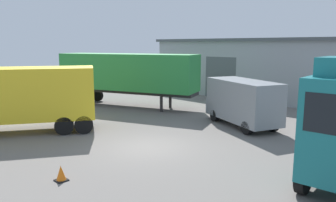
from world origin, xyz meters
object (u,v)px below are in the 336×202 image
object	(u,v)px
container_trailer_green	(127,73)
delivery_van_grey	(241,101)
traffic_cone	(61,174)
box_truck_black	(19,97)

from	to	relation	value
container_trailer_green	delivery_van_grey	world-z (taller)	container_trailer_green
delivery_van_grey	traffic_cone	bearing A→B (deg)	111.87
container_trailer_green	box_truck_black	xyz separation A→B (m)	(1.85, -8.72, -0.60)
container_trailer_green	traffic_cone	distance (m)	14.04
box_truck_black	traffic_cone	xyz separation A→B (m)	(7.45, -1.55, -1.70)
container_trailer_green	delivery_van_grey	size ratio (longest dim) A/B	2.04
container_trailer_green	box_truck_black	bearing A→B (deg)	-99.32
delivery_van_grey	box_truck_black	bearing A→B (deg)	74.44
delivery_van_grey	container_trailer_green	bearing A→B (deg)	28.27
box_truck_black	traffic_cone	distance (m)	7.80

